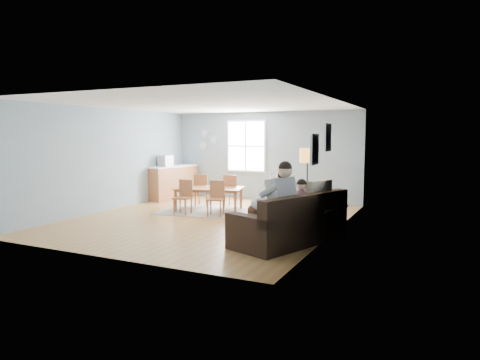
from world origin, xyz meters
The scene contains 22 objects.
room centered at (0.00, 0.00, 2.42)m, with size 8.40×9.40×3.90m.
window centered at (-0.60, 3.46, 1.65)m, with size 1.32×0.08×1.62m.
pictures centered at (2.97, -1.05, 1.85)m, with size 0.05×1.34×0.74m.
wall_plates centered at (-2.00, 3.47, 1.83)m, with size 0.67×0.02×0.66m.
sofa centered at (2.51, -1.28, 0.33)m, with size 1.75×2.53×0.94m.
green_throw centered at (2.70, -0.52, 0.60)m, with size 1.06×0.87×0.04m, color #13551A.
beige_pillow centered at (2.88, -0.80, 0.86)m, with size 0.16×0.56×0.56m, color tan.
father centered at (2.26, -1.54, 0.82)m, with size 1.17×0.82×1.54m.
nursing_pillow centered at (2.09, -1.48, 0.73)m, with size 0.61×0.61×0.17m, color #CBEBFE.
infant centered at (2.11, -1.44, 0.83)m, with size 0.22×0.42×0.16m.
toddler centered at (2.51, -1.04, 0.80)m, with size 0.64×0.43×0.95m.
floor_lamp centered at (2.32, 0.29, 1.41)m, with size 0.34×0.34×1.70m.
storage_cube centered at (1.73, -1.58, 0.23)m, with size 0.46×0.42×0.45m.
rug centered at (-0.56, 1.02, 0.01)m, with size 2.44×1.86×0.01m, color #9B988E.
dining_table centered at (-0.56, 1.02, 0.31)m, with size 1.75×0.97×0.61m, color brown.
chair_sw centered at (-0.90, 0.35, 0.49)m, with size 0.42×0.42×0.87m.
chair_se centered at (-0.04, 0.48, 0.49)m, with size 0.49×0.49×0.87m.
chair_nw centered at (-1.08, 1.55, 0.51)m, with size 0.49×0.49×0.91m.
chair_ne centered at (-0.23, 1.68, 0.52)m, with size 0.44×0.44×0.92m.
counter centered at (-2.70, 2.50, 0.52)m, with size 0.79×1.90×1.03m.
monitor centered at (-2.73, 2.15, 1.20)m, with size 0.42×0.40×0.34m.
baby_swing centered at (0.70, 2.49, 0.42)m, with size 0.97×0.99×0.93m.
Camera 1 is at (4.98, -8.69, 1.99)m, focal length 32.00 mm.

